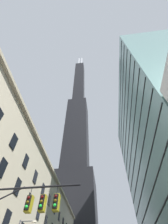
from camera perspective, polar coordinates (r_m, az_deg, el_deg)
dark_skyscraper at (r=110.36m, az=-2.84°, el=-13.16°), size 22.84×22.84×235.12m
glass_office_midrise at (r=49.24m, az=27.40°, el=-12.33°), size 16.24×46.67×55.82m
traffic_signal_mast at (r=12.89m, az=-21.56°, el=-30.78°), size 7.07×0.63×6.95m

